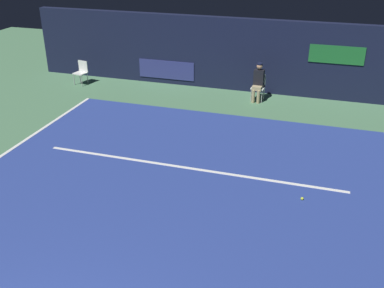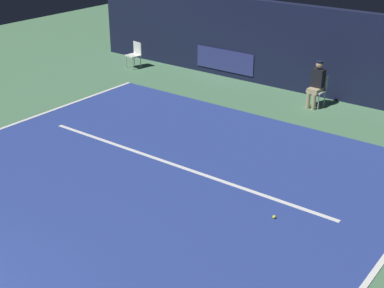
% 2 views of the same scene
% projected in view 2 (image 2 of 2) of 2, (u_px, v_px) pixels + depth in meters
% --- Properties ---
extents(ground_plane, '(31.35, 31.35, 0.00)m').
position_uv_depth(ground_plane, '(111.00, 203.00, 10.68)').
color(ground_plane, '#4C7A56').
extents(court_surface, '(9.89, 11.57, 0.01)m').
position_uv_depth(court_surface, '(111.00, 203.00, 10.68)').
color(court_surface, navy).
rests_on(court_surface, ground).
extents(line_service, '(7.71, 0.10, 0.01)m').
position_uv_depth(line_service, '(175.00, 165.00, 12.15)').
color(line_service, white).
rests_on(line_service, court_surface).
extents(back_wall, '(16.24, 0.33, 2.60)m').
position_uv_depth(back_wall, '(308.00, 50.00, 16.23)').
color(back_wall, '#141933').
rests_on(back_wall, ground).
extents(line_judge_on_chair, '(0.46, 0.55, 1.32)m').
position_uv_depth(line_judge_on_chair, '(317.00, 83.00, 15.32)').
color(line_judge_on_chair, white).
rests_on(line_judge_on_chair, ground).
extents(courtside_chair_near, '(0.50, 0.48, 0.88)m').
position_uv_depth(courtside_chair_near, '(135.00, 53.00, 18.98)').
color(courtside_chair_near, white).
rests_on(courtside_chair_near, ground).
extents(tennis_ball, '(0.07, 0.07, 0.07)m').
position_uv_depth(tennis_ball, '(274.00, 217.00, 10.12)').
color(tennis_ball, '#CCE033').
rests_on(tennis_ball, court_surface).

